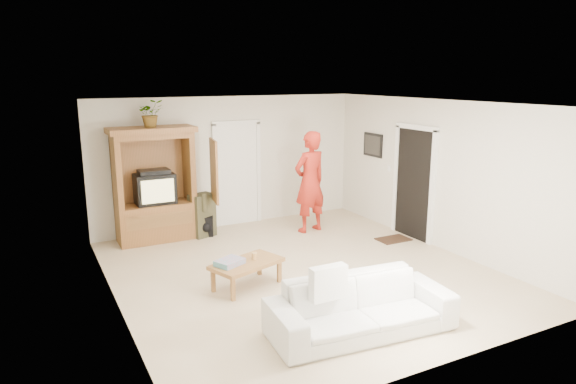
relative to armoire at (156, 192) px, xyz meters
name	(u,v)px	position (x,y,z in m)	size (l,w,h in m)	color
floor	(301,272)	(1.58, -2.66, -0.91)	(6.00, 6.00, 0.00)	tan
ceiling	(302,103)	(1.58, -2.66, 1.69)	(6.00, 6.00, 0.00)	white
wall_back	(229,162)	(1.58, 0.34, 0.39)	(5.50, 5.50, 0.00)	silver
wall_front	(447,249)	(1.58, -5.66, 0.39)	(5.50, 5.50, 0.00)	silver
wall_left	(112,213)	(-1.17, -2.66, 0.39)	(6.00, 6.00, 0.00)	silver
wall_right	(439,175)	(4.33, -2.66, 0.39)	(6.00, 6.00, 0.00)	silver
armoire	(156,192)	(0.00, 0.00, 0.00)	(1.82, 1.14, 2.10)	brown
door_back	(237,175)	(1.73, 0.31, 0.11)	(0.85, 0.05, 2.04)	white
doorway_right	(414,184)	(4.30, -2.06, 0.11)	(0.05, 0.90, 2.04)	black
framed_picture	(373,145)	(4.31, -0.76, 0.69)	(0.03, 0.60, 0.48)	black
doormat	(393,239)	(3.88, -2.06, -0.90)	(0.60, 0.40, 0.02)	#382316
plant	(151,113)	(-0.02, -0.03, 1.43)	(0.43, 0.38, 0.48)	#4C7238
man	(310,182)	(2.77, -0.84, 0.08)	(0.72, 0.47, 1.97)	#A92216
sofa	(361,307)	(1.27, -4.67, -0.59)	(2.21, 0.87, 0.65)	silver
coffee_table	(247,265)	(0.60, -2.81, -0.58)	(1.15, 0.86, 0.38)	brown
towel	(230,262)	(0.34, -2.81, -0.49)	(0.38, 0.28, 0.08)	#CF456B
candle	(254,256)	(0.74, -2.76, -0.48)	(0.08, 0.08, 0.10)	tan
backpack_black	(205,226)	(0.82, -0.23, -0.71)	(0.32, 0.19, 0.40)	black
backpack_olive	(202,215)	(0.80, -0.18, -0.50)	(0.43, 0.32, 0.82)	#47442B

